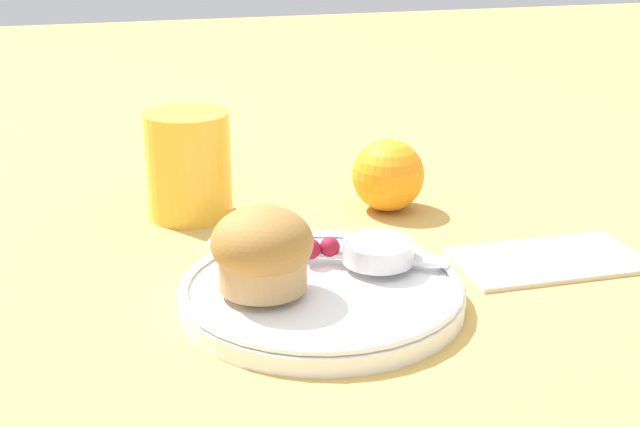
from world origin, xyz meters
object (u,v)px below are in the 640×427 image
Objects in this scene: butter_knife at (325,252)px; orange_fruit at (388,175)px; juice_glass at (189,165)px; muffin at (262,250)px.

orange_fruit is at bearing 80.90° from butter_knife.
muffin is at bearing -83.37° from juice_glass.
muffin is at bearing -114.97° from butter_knife.
butter_knife is 0.19m from juice_glass.
juice_glass reaches higher than orange_fruit.
orange_fruit is (0.10, 0.14, 0.01)m from butter_knife.
orange_fruit is 0.70× the size of juice_glass.
muffin reaches higher than butter_knife.
muffin is 0.41× the size of butter_knife.
butter_knife is at bearing -63.65° from juice_glass.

